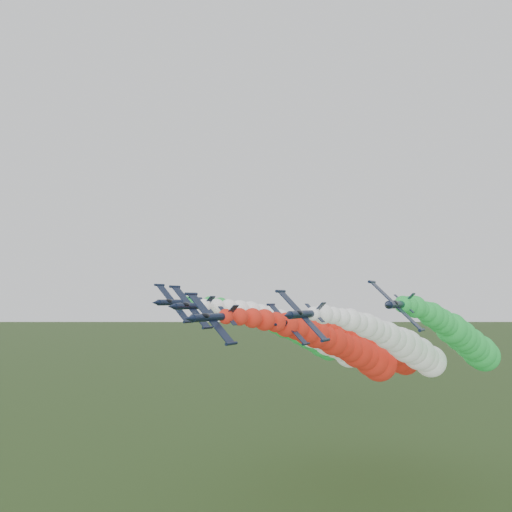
% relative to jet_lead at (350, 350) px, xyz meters
% --- Properties ---
extents(jet_lead, '(13.70, 77.89, 21.95)m').
position_rel_jet_lead_xyz_m(jet_lead, '(0.00, 0.00, 0.00)').
color(jet_lead, '#111B35').
rests_on(jet_lead, ground).
extents(jet_inner_left, '(13.55, 77.73, 21.79)m').
position_rel_jet_lead_xyz_m(jet_inner_left, '(-11.17, 8.54, 1.78)').
color(jet_inner_left, '#111B35').
rests_on(jet_inner_left, ground).
extents(jet_inner_right, '(13.16, 77.35, 21.41)m').
position_rel_jet_lead_xyz_m(jet_inner_right, '(11.12, 6.46, 0.70)').
color(jet_inner_right, '#111B35').
rests_on(jet_inner_right, ground).
extents(jet_outer_left, '(13.26, 77.45, 21.51)m').
position_rel_jet_lead_xyz_m(jet_outer_left, '(-19.53, 14.87, 2.16)').
color(jet_outer_left, '#111B35').
rests_on(jet_outer_left, ground).
extents(jet_outer_right, '(13.17, 77.35, 21.41)m').
position_rel_jet_lead_xyz_m(jet_outer_right, '(22.98, 13.11, 2.24)').
color(jet_outer_right, '#111B35').
rests_on(jet_outer_right, ground).
extents(jet_trail, '(13.25, 77.43, 21.49)m').
position_rel_jet_lead_xyz_m(jet_trail, '(0.89, 21.99, -1.43)').
color(jet_trail, '#111B35').
rests_on(jet_trail, ground).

